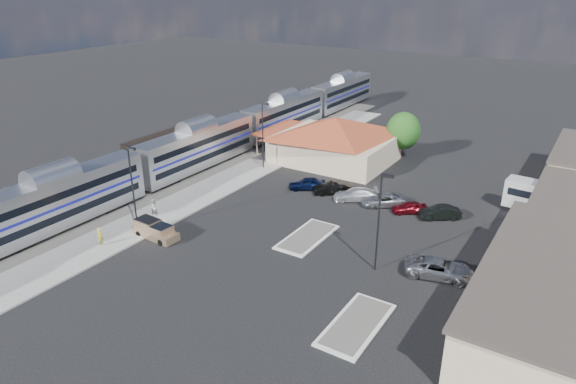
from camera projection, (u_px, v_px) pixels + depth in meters
The scene contains 23 objects.
ground at pixel (262, 236), 50.71m from camera, with size 280.00×280.00×0.00m, color black.
railbed at pixel (166, 172), 67.30m from camera, with size 16.00×100.00×0.12m, color #4C4944.
platform at pixel (209, 191), 61.28m from camera, with size 5.50×92.00×0.18m, color gray.
passenger_train at pixel (198, 149), 67.25m from camera, with size 3.00×104.00×5.55m.
freight_cars at pixel (169, 147), 71.00m from camera, with size 2.80×46.00×4.00m.
station_depot at pixel (335, 139), 70.50m from camera, with size 18.35×12.24×6.20m.
traffic_island_south at pixel (307, 237), 50.26m from camera, with size 3.30×7.50×0.21m.
traffic_island_north at pixel (356, 324), 37.52m from camera, with size 3.30×7.50×0.21m.
lamp_plat_s at pixel (133, 183), 49.36m from camera, with size 1.08×0.25×9.00m.
lamp_plat_n at pixel (263, 130), 66.54m from camera, with size 1.08×0.25×9.00m.
lamp_lot at pixel (380, 214), 42.70m from camera, with size 1.08×0.25×9.00m.
tree_depot at pixel (403, 131), 71.11m from camera, with size 4.71×4.71×6.63m.
pickup_truck at pixel (155, 231), 49.95m from camera, with size 4.97×2.02×1.69m.
suv at pixel (440, 269), 43.40m from camera, with size 2.66×5.77×1.60m, color #93949A.
coach_bus at pixel (559, 201), 53.74m from camera, with size 10.86×3.25×3.43m.
person_a at pixel (100, 237), 48.10m from camera, with size 0.68×0.45×1.86m, color gold.
person_b at pixel (153, 207), 54.47m from camera, with size 0.86×0.67×1.77m, color silver.
parked_car_a at pixel (307, 183), 61.67m from camera, with size 1.77×4.41×1.50m, color #0C173D.
parked_car_b at pixel (332, 188), 60.34m from camera, with size 1.54×4.41×1.45m, color black.
parked_car_c at pixel (356, 194), 58.52m from camera, with size 2.06×5.07×1.47m, color silver.
parked_car_d at pixel (383, 200), 57.19m from camera, with size 2.28×4.94×1.37m, color #93969B.
parked_car_e at pixel (409, 208), 55.40m from camera, with size 1.51×3.75×1.28m, color maroon.
parked_car_f at pixel (440, 213), 54.02m from camera, with size 1.51×4.33×1.43m, color black.
Camera 1 is at (26.30, -36.82, 23.44)m, focal length 32.00 mm.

